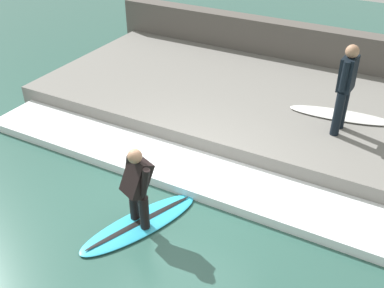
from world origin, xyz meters
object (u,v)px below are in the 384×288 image
Objects in this scene: surfboard_riding at (140,223)px; surfboard_waiting_near at (341,115)px; surfer_riding at (137,184)px; surfer_waiting_near at (346,85)px.

surfboard_waiting_near reaches higher than surfboard_riding.
surfboard_waiting_near is at bearing -26.15° from surfer_riding.
surfboard_riding is at bearing 149.49° from surfer_waiting_near.
surfboard_waiting_near is (4.14, -2.03, -0.33)m from surfer_riding.
surfboard_riding is 1.27× the size of surfer_waiting_near.
surfer_riding is at bearing 149.49° from surfer_waiting_near.
surfer_waiting_near is (3.55, -2.09, 0.59)m from surfer_riding.
surfer_waiting_near is at bearing -30.51° from surfboard_riding.
surfer_waiting_near reaches higher than surfer_riding.
surfboard_riding is at bearing 153.85° from surfboard_waiting_near.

